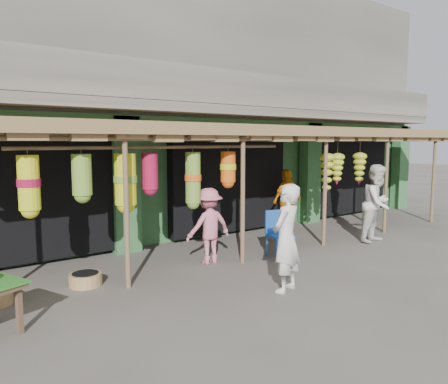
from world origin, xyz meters
TOP-DOWN VIEW (x-y plane):
  - ground at (0.00, 0.00)m, footprint 80.00×80.00m
  - building at (-0.00, 4.87)m, footprint 16.40×6.80m
  - awning at (-0.17, 0.79)m, footprint 14.00×2.70m
  - blue_chair at (-0.59, -0.29)m, footprint 0.58×0.58m
  - basket_mid at (-4.54, 0.33)m, footprint 0.73×0.73m
  - person_front at (-2.00, -1.92)m, footprint 0.75×0.62m
  - person_right at (2.33, -0.73)m, footprint 1.02×0.84m
  - person_vendor at (1.49, 1.51)m, footprint 1.01×0.44m
  - person_shopper at (-2.05, 0.21)m, footprint 1.01×0.61m

SIDE VIEW (x-z plane):
  - ground at x=0.00m, z-range 0.00..0.00m
  - basket_mid at x=-4.54m, z-range 0.00..0.21m
  - blue_chair at x=-0.59m, z-range 0.06..1.05m
  - person_shopper at x=-2.05m, z-range 0.00..1.53m
  - person_vendor at x=1.49m, z-range 0.00..1.72m
  - person_front at x=-2.00m, z-range 0.00..1.78m
  - person_right at x=2.33m, z-range 0.00..1.90m
  - awning at x=-0.17m, z-range 1.17..3.96m
  - building at x=0.00m, z-range -0.13..6.87m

